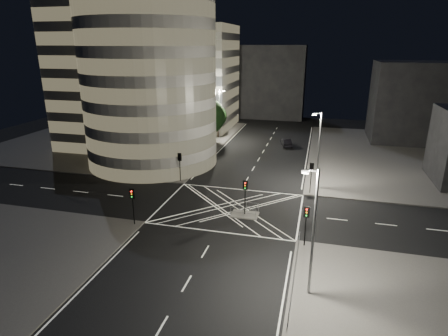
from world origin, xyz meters
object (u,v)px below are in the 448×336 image
(central_island, at_px, (245,215))
(street_lamp_left_near, at_px, (188,134))
(street_lamp_right_near, at_px, (313,230))
(sedan, at_px, (286,142))
(traffic_signal_nl, at_px, (133,200))
(traffic_signal_fr, at_px, (311,172))
(street_lamp_right_far, at_px, (318,148))
(traffic_signal_fl, at_px, (180,162))
(traffic_signal_island, at_px, (245,191))
(street_lamp_left_far, at_px, (219,114))
(traffic_signal_nr, at_px, (306,219))

(central_island, distance_m, street_lamp_left_near, 18.52)
(street_lamp_right_near, bearing_deg, sedan, 97.66)
(central_island, relative_size, street_lamp_left_near, 0.30)
(traffic_signal_nl, bearing_deg, traffic_signal_fr, 37.69)
(street_lamp_right_far, relative_size, street_lamp_right_near, 1.00)
(central_island, relative_size, sedan, 0.68)
(street_lamp_right_near, bearing_deg, traffic_signal_fl, 131.24)
(central_island, bearing_deg, street_lamp_right_near, -59.25)
(traffic_signal_fl, bearing_deg, street_lamp_right_far, 6.88)
(traffic_signal_island, relative_size, street_lamp_left_near, 0.40)
(street_lamp_right_near, distance_m, sedan, 44.35)
(central_island, distance_m, traffic_signal_fl, 13.91)
(street_lamp_right_far, height_order, sedan, street_lamp_right_far)
(central_island, relative_size, traffic_signal_island, 0.75)
(traffic_signal_island, xyz_separation_m, street_lamp_left_far, (-11.44, 31.50, 2.63))
(traffic_signal_island, xyz_separation_m, street_lamp_right_far, (7.44, 10.50, 2.63))
(traffic_signal_fr, height_order, street_lamp_left_far, street_lamp_left_far)
(traffic_signal_fr, relative_size, street_lamp_right_far, 0.40)
(street_lamp_left_far, bearing_deg, traffic_signal_nr, -63.64)
(traffic_signal_nl, bearing_deg, traffic_signal_fl, 90.00)
(traffic_signal_fl, distance_m, street_lamp_right_near, 27.79)
(traffic_signal_fl, relative_size, street_lamp_left_far, 0.40)
(traffic_signal_nl, height_order, traffic_signal_island, same)
(sedan, bearing_deg, street_lamp_right_far, 90.33)
(traffic_signal_fr, xyz_separation_m, street_lamp_left_far, (-18.24, 23.20, 2.63))
(traffic_signal_island, bearing_deg, central_island, 0.00)
(traffic_signal_nl, distance_m, street_lamp_left_far, 36.90)
(traffic_signal_fr, height_order, street_lamp_right_far, street_lamp_right_far)
(central_island, height_order, street_lamp_right_far, street_lamp_right_far)
(traffic_signal_nl, xyz_separation_m, street_lamp_left_near, (-0.64, 18.80, 2.63))
(central_island, bearing_deg, traffic_signal_island, 0.00)
(street_lamp_left_far, relative_size, street_lamp_right_near, 1.00)
(traffic_signal_nl, bearing_deg, street_lamp_right_far, 40.91)
(traffic_signal_fl, height_order, street_lamp_left_near, street_lamp_left_near)
(sedan, bearing_deg, street_lamp_right_near, 82.13)
(traffic_signal_nl, xyz_separation_m, street_lamp_left_far, (-0.64, 36.80, 2.63))
(traffic_signal_nr, bearing_deg, street_lamp_left_near, 134.13)
(traffic_signal_nr, height_order, street_lamp_left_far, street_lamp_left_far)
(street_lamp_left_far, bearing_deg, central_island, -70.05)
(traffic_signal_fr, xyz_separation_m, street_lamp_right_far, (0.64, 2.20, 2.63))
(central_island, relative_size, traffic_signal_nl, 0.75)
(traffic_signal_fr, relative_size, street_lamp_right_near, 0.40)
(traffic_signal_fl, height_order, traffic_signal_nr, same)
(traffic_signal_nr, xyz_separation_m, sedan, (-5.24, 36.49, -2.19))
(traffic_signal_fr, bearing_deg, traffic_signal_island, -129.33)
(traffic_signal_fl, height_order, sedan, traffic_signal_fl)
(traffic_signal_fl, bearing_deg, street_lamp_right_near, -48.76)
(traffic_signal_fr, height_order, traffic_signal_nr, same)
(street_lamp_left_far, height_order, street_lamp_right_near, same)
(traffic_signal_nr, bearing_deg, traffic_signal_nl, 180.00)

